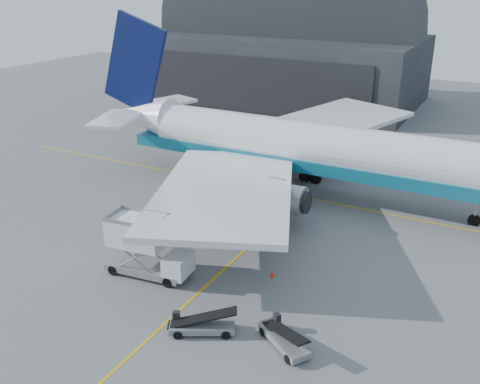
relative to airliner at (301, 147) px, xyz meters
The scene contains 9 objects.
ground 22.01m from the airliner, 87.35° to the right, with size 200.00×200.00×0.00m, color #565659.
taxi_lines 10.20m from the airliner, 83.50° to the right, with size 80.00×42.12×0.02m.
hangar 48.59m from the airliner, 115.73° to the left, with size 50.00×28.30×28.00m.
airliner is the anchor object (origin of this frame).
catering_truck 22.92m from the airliner, 100.74° to the right, with size 7.26×3.35×4.83m.
pushback_tug 13.32m from the airliner, 91.56° to the right, with size 3.79×2.35×1.70m.
belt_loader_a 27.46m from the airliner, 82.03° to the right, with size 4.65×3.44×1.81m.
belt_loader_b 27.49m from the airliner, 69.97° to the right, with size 4.40×3.63×1.75m.
traffic_cone 19.30m from the airliner, 74.46° to the right, with size 0.36×0.36×0.52m.
Camera 1 is at (19.29, -30.99, 22.86)m, focal length 40.00 mm.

